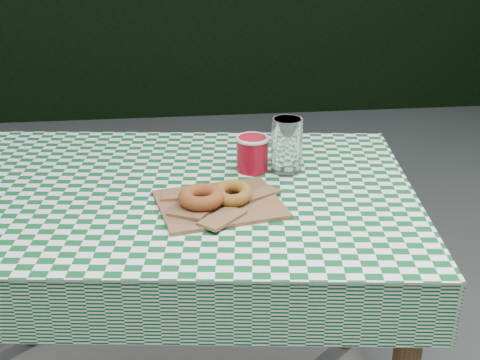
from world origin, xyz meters
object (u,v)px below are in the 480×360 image
(drinking_glass, at_px, (287,146))
(table, at_px, (173,314))
(coffee_mug, at_px, (252,154))
(paper_bag, at_px, (220,203))

(drinking_glass, bearing_deg, table, -167.20)
(coffee_mug, distance_m, drinking_glass, 0.09)
(table, bearing_deg, drinking_glass, 20.24)
(table, distance_m, paper_bag, 0.42)
(coffee_mug, height_order, drinking_glass, drinking_glass)
(drinking_glass, bearing_deg, paper_bag, -135.98)
(table, bearing_deg, coffee_mug, 28.92)
(coffee_mug, bearing_deg, table, -172.83)
(coffee_mug, xyz_separation_m, drinking_glass, (0.09, -0.02, 0.03))
(table, xyz_separation_m, coffee_mug, (0.23, 0.09, 0.43))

